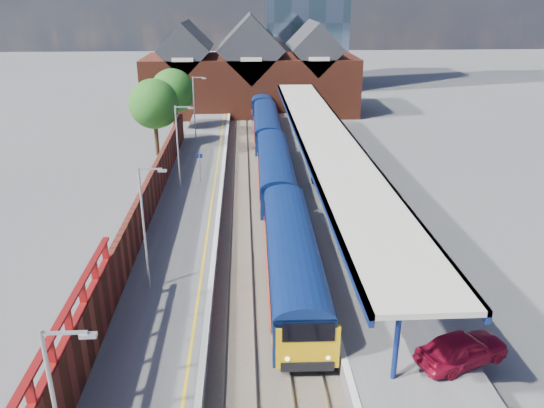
{
  "coord_description": "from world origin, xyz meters",
  "views": [
    {
      "loc": [
        -1.1,
        -19.89,
        16.11
      ],
      "look_at": [
        0.72,
        14.23,
        2.6
      ],
      "focal_mm": 35.0,
      "sensor_mm": 36.0,
      "label": 1
    }
  ],
  "objects_px": {
    "parked_car_red": "(462,348)",
    "lamp_post_b": "(146,222)",
    "parked_car_silver": "(416,266)",
    "parked_car_dark": "(350,193)",
    "parked_car_blue": "(338,178)",
    "platform_sign": "(199,163)",
    "lamp_post_c": "(179,143)",
    "lamp_post_d": "(195,105)",
    "train": "(270,144)"
  },
  "relations": [
    {
      "from": "parked_car_dark",
      "to": "lamp_post_b",
      "type": "bearing_deg",
      "value": 121.1
    },
    {
      "from": "lamp_post_b",
      "to": "lamp_post_c",
      "type": "height_order",
      "value": "same"
    },
    {
      "from": "train",
      "to": "parked_car_silver",
      "type": "distance_m",
      "value": 26.62
    },
    {
      "from": "train",
      "to": "lamp_post_c",
      "type": "distance_m",
      "value": 13.07
    },
    {
      "from": "parked_car_dark",
      "to": "parked_car_blue",
      "type": "xyz_separation_m",
      "value": [
        -0.33,
        3.63,
        0.04
      ]
    },
    {
      "from": "parked_car_red",
      "to": "lamp_post_b",
      "type": "bearing_deg",
      "value": 42.79
    },
    {
      "from": "lamp_post_b",
      "to": "platform_sign",
      "type": "relative_size",
      "value": 2.8
    },
    {
      "from": "train",
      "to": "platform_sign",
      "type": "distance_m",
      "value": 10.36
    },
    {
      "from": "lamp_post_b",
      "to": "parked_car_dark",
      "type": "xyz_separation_m",
      "value": [
        13.47,
        12.72,
        -3.4
      ]
    },
    {
      "from": "lamp_post_d",
      "to": "platform_sign",
      "type": "height_order",
      "value": "lamp_post_d"
    },
    {
      "from": "lamp_post_c",
      "to": "train",
      "type": "bearing_deg",
      "value": 51.98
    },
    {
      "from": "lamp_post_c",
      "to": "parked_car_silver",
      "type": "height_order",
      "value": "lamp_post_c"
    },
    {
      "from": "platform_sign",
      "to": "parked_car_red",
      "type": "distance_m",
      "value": 28.43
    },
    {
      "from": "train",
      "to": "parked_car_dark",
      "type": "height_order",
      "value": "train"
    },
    {
      "from": "train",
      "to": "lamp_post_d",
      "type": "bearing_deg",
      "value": 142.84
    },
    {
      "from": "lamp_post_b",
      "to": "lamp_post_d",
      "type": "bearing_deg",
      "value": 90.0
    },
    {
      "from": "lamp_post_d",
      "to": "lamp_post_b",
      "type": "bearing_deg",
      "value": -90.0
    },
    {
      "from": "parked_car_dark",
      "to": "platform_sign",
      "type": "bearing_deg",
      "value": 54.21
    },
    {
      "from": "lamp_post_c",
      "to": "platform_sign",
      "type": "xyz_separation_m",
      "value": [
        1.36,
        2.0,
        -2.3
      ]
    },
    {
      "from": "lamp_post_b",
      "to": "parked_car_blue",
      "type": "xyz_separation_m",
      "value": [
        13.14,
        16.35,
        -3.37
      ]
    },
    {
      "from": "parked_car_red",
      "to": "parked_car_dark",
      "type": "xyz_separation_m",
      "value": [
        -1.13,
        19.86,
        -0.14
      ]
    },
    {
      "from": "parked_car_red",
      "to": "lamp_post_d",
      "type": "bearing_deg",
      "value": -0.69
    },
    {
      "from": "train",
      "to": "platform_sign",
      "type": "xyz_separation_m",
      "value": [
        -6.49,
        -8.05,
        0.57
      ]
    },
    {
      "from": "train",
      "to": "lamp_post_b",
      "type": "xyz_separation_m",
      "value": [
        -7.86,
        -26.05,
        2.87
      ]
    },
    {
      "from": "lamp_post_b",
      "to": "parked_car_red",
      "type": "height_order",
      "value": "lamp_post_b"
    },
    {
      "from": "parked_car_red",
      "to": "parked_car_dark",
      "type": "relative_size",
      "value": 1.06
    },
    {
      "from": "parked_car_silver",
      "to": "lamp_post_b",
      "type": "bearing_deg",
      "value": 65.45
    },
    {
      "from": "lamp_post_d",
      "to": "parked_car_blue",
      "type": "relative_size",
      "value": 1.56
    },
    {
      "from": "lamp_post_c",
      "to": "parked_car_blue",
      "type": "relative_size",
      "value": 1.56
    },
    {
      "from": "parked_car_blue",
      "to": "parked_car_red",
      "type": "bearing_deg",
      "value": 163.0
    },
    {
      "from": "train",
      "to": "parked_car_red",
      "type": "xyz_separation_m",
      "value": [
        6.75,
        -33.19,
        -0.39
      ]
    },
    {
      "from": "parked_car_blue",
      "to": "lamp_post_c",
      "type": "bearing_deg",
      "value": 70.97
    },
    {
      "from": "lamp_post_b",
      "to": "platform_sign",
      "type": "xyz_separation_m",
      "value": [
        1.36,
        18.0,
        -2.3
      ]
    },
    {
      "from": "lamp_post_d",
      "to": "parked_car_silver",
      "type": "relative_size",
      "value": 1.61
    },
    {
      "from": "train",
      "to": "platform_sign",
      "type": "relative_size",
      "value": 26.38
    },
    {
      "from": "parked_car_red",
      "to": "parked_car_silver",
      "type": "bearing_deg",
      "value": -23.13
    },
    {
      "from": "lamp_post_c",
      "to": "parked_car_dark",
      "type": "relative_size",
      "value": 1.73
    },
    {
      "from": "parked_car_silver",
      "to": "lamp_post_c",
      "type": "bearing_deg",
      "value": 17.6
    },
    {
      "from": "parked_car_silver",
      "to": "parked_car_blue",
      "type": "distance_m",
      "value": 16.08
    },
    {
      "from": "parked_car_silver",
      "to": "parked_car_dark",
      "type": "height_order",
      "value": "parked_car_silver"
    },
    {
      "from": "parked_car_silver",
      "to": "parked_car_dark",
      "type": "bearing_deg",
      "value": -19.54
    },
    {
      "from": "parked_car_silver",
      "to": "parked_car_blue",
      "type": "xyz_separation_m",
      "value": [
        -1.72,
        15.99,
        -0.09
      ]
    },
    {
      "from": "train",
      "to": "platform_sign",
      "type": "height_order",
      "value": "platform_sign"
    },
    {
      "from": "lamp_post_d",
      "to": "platform_sign",
      "type": "bearing_deg",
      "value": -84.44
    },
    {
      "from": "lamp_post_b",
      "to": "lamp_post_c",
      "type": "xyz_separation_m",
      "value": [
        0.0,
        16.0,
        0.0
      ]
    },
    {
      "from": "train",
      "to": "parked_car_red",
      "type": "relative_size",
      "value": 15.4
    },
    {
      "from": "lamp_post_c",
      "to": "lamp_post_d",
      "type": "distance_m",
      "value": 16.0
    },
    {
      "from": "lamp_post_b",
      "to": "platform_sign",
      "type": "height_order",
      "value": "lamp_post_b"
    },
    {
      "from": "train",
      "to": "lamp_post_c",
      "type": "height_order",
      "value": "lamp_post_c"
    },
    {
      "from": "platform_sign",
      "to": "parked_car_blue",
      "type": "bearing_deg",
      "value": -7.97
    }
  ]
}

